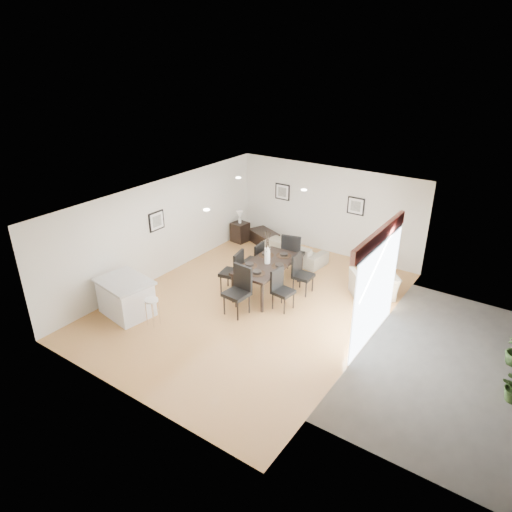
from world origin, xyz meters
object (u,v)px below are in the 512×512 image
Objects in this scene: dining_chair_head at (239,287)px; side_table at (240,232)px; kitchen_island at (126,297)px; dining_chair_foot at (292,252)px; dining_chair_wnear at (234,269)px; coffee_table at (264,237)px; dining_chair_wfar at (256,258)px; dining_chair_enear at (281,287)px; sofa at (294,250)px; armchair at (373,285)px; dining_table at (267,266)px; dining_chair_efar at (300,271)px; bar_stool at (152,303)px.

dining_chair_head is 1.88× the size of side_table.
dining_chair_foot is at bearing 70.29° from kitchen_island.
dining_chair_wnear is 3.37m from coffee_table.
dining_chair_foot reaches higher than dining_chair_wfar.
dining_chair_enear is (1.40, -0.01, -0.07)m from dining_chair_wnear.
sofa is 1.74× the size of dining_chair_wnear.
dining_table is (-2.39, -1.29, 0.40)m from armchair.
dining_chair_head is at bearing 104.57° from sofa.
dining_chair_head is at bearing 4.66° from armchair.
coffee_table is (-1.43, 0.50, -0.09)m from sofa.
armchair is 0.86× the size of dining_chair_foot.
dining_table is 3.14× the size of side_table.
sofa is 2.67m from dining_chair_wnear.
sofa is at bearing 3.91° from coffee_table.
dining_chair_wfar reaches higher than kitchen_island.
dining_chair_efar is (1.41, -0.01, 0.01)m from dining_chair_wfar.
dining_chair_foot reaches higher than sofa.
dining_chair_head reaches higher than dining_chair_wnear.
dining_chair_wnear is at bearing 96.09° from dining_chair_enear.
bar_stool is (-2.00, -2.32, 0.01)m from dining_chair_enear.
sofa is 5.26m from kitchen_island.
dining_chair_efar is at bearing 119.54° from dining_chair_foot.
dining_chair_foot is at bearing 145.79° from dining_chair_wnear.
dining_chair_efar is 0.75× the size of kitchen_island.
kitchen_island is at bearing -28.33° from dining_chair_wfar.
sofa reaches higher than coffee_table.
coffee_table is (-1.89, 1.44, -0.48)m from dining_chair_foot.
dining_chair_enear is 1.02× the size of coffee_table.
dining_table is 0.87m from dining_chair_efar.
dining_chair_wnear is at bearing 53.50° from dining_chair_foot.
armchair is at bearing 50.85° from kitchen_island.
dining_chair_efar is at bearing 131.49° from sofa.
dining_chair_enear is 0.86× the size of dining_chair_head.
dining_chair_head is (-2.38, -2.51, 0.33)m from armchair.
dining_table reaches higher than sofa.
bar_stool is at bearing 8.97° from kitchen_island.
dining_chair_enear is at bearing 98.26° from dining_chair_foot.
dining_chair_efar is (1.40, 0.97, -0.05)m from dining_chair_wnear.
dining_chair_head is at bearing 32.26° from dining_chair_wnear.
dining_chair_efar is at bearing 58.83° from bar_stool.
armchair is at bearing 50.66° from dining_chair_head.
dining_table is 3.09m from bar_stool.
armchair is 1.02× the size of dining_chair_wfar.
armchair is 6.14m from kitchen_island.
kitchen_island is (-2.88, -3.30, -0.14)m from dining_chair_efar.
dining_chair_efar is 3.38m from coffee_table.
dining_chair_foot reaches higher than dining_chair_head.
dining_chair_enear is 1.61× the size of side_table.
dining_chair_wfar reaches higher than side_table.
dining_chair_foot is 4.60m from kitchen_island.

